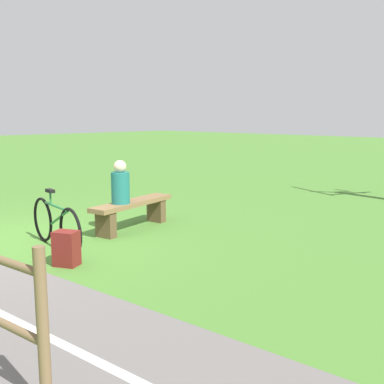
{
  "coord_description": "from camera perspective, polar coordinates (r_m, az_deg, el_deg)",
  "views": [
    {
      "loc": [
        3.16,
        7.0,
        1.99
      ],
      "look_at": [
        -1.15,
        2.84,
        1.01
      ],
      "focal_mm": 43.78,
      "sensor_mm": 36.0,
      "label": 1
    }
  ],
  "objects": [
    {
      "name": "ground_plane",
      "position": [
        7.93,
        -21.14,
        -5.89
      ],
      "size": [
        80.0,
        80.0,
        0.0
      ],
      "primitive_type": "plane",
      "color": "#477A2D"
    },
    {
      "name": "backpack",
      "position": [
        6.53,
        -15.03,
        -6.67
      ],
      "size": [
        0.36,
        0.38,
        0.47
      ],
      "rotation": [
        0.0,
        0.0,
        2.04
      ],
      "color": "maroon",
      "rests_on": "ground_plane"
    },
    {
      "name": "person_seated",
      "position": [
        8.03,
        -8.72,
        0.9
      ],
      "size": [
        0.37,
        0.37,
        0.74
      ],
      "rotation": [
        0.0,
        0.0,
        0.2
      ],
      "color": "#1E6B66",
      "rests_on": "bench"
    },
    {
      "name": "bicycle",
      "position": [
        7.35,
        -16.27,
        -3.78
      ],
      "size": [
        0.28,
        1.75,
        0.89
      ],
      "rotation": [
        0.0,
        0.0,
        1.44
      ],
      "color": "black",
      "rests_on": "ground_plane"
    },
    {
      "name": "path_centre_line",
      "position": [
        4.11,
        -11.48,
        -19.6
      ],
      "size": [
        2.98,
        31.88,
        0.0
      ],
      "primitive_type": "cube",
      "rotation": [
        0.0,
        0.0,
        0.09
      ],
      "color": "silver",
      "rests_on": "paved_path"
    },
    {
      "name": "paved_path",
      "position": [
        4.12,
        -11.48,
        -19.72
      ],
      "size": [
        5.27,
        36.04,
        0.02
      ],
      "primitive_type": "cube",
      "rotation": [
        0.0,
        0.0,
        0.09
      ],
      "color": "#66605E",
      "rests_on": "ground_plane"
    },
    {
      "name": "bench",
      "position": [
        8.34,
        -7.25,
        -2.12
      ],
      "size": [
        1.87,
        0.72,
        0.51
      ],
      "rotation": [
        0.0,
        0.0,
        0.2
      ],
      "color": "brown",
      "rests_on": "ground_plane"
    }
  ]
}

